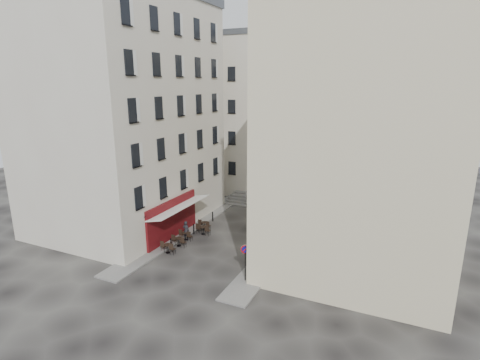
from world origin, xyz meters
The scene contains 18 objects.
ground centered at (0.00, 0.00, 0.00)m, with size 90.00×90.00×0.00m, color black.
sidewalk_left centered at (-4.50, 4.00, 0.06)m, with size 2.00×22.00×0.12m, color slate.
sidewalk_right centered at (4.50, 3.00, 0.06)m, with size 2.00×18.00×0.12m, color slate.
building_left centered at (-10.50, 3.00, 10.31)m, with size 12.20×16.20×20.60m.
building_right centered at (10.50, 3.50, 9.31)m, with size 12.20×14.20×18.60m.
building_back centered at (-1.00, 19.00, 9.31)m, with size 18.20×10.20×18.60m.
cafe_storefront centered at (-4.32, 1.00, 1.88)m, with size 1.74×7.30×3.50m.
stone_steps centered at (0.00, 12.57, 0.40)m, with size 9.00×3.15×0.80m.
bollard_near centered at (-3.25, -1.00, 0.53)m, with size 0.12×0.12×0.98m.
bollard_mid centered at (-3.25, 2.50, 0.53)m, with size 0.12×0.12×0.98m.
bollard_far centered at (-3.25, 6.00, 0.53)m, with size 0.12×0.12×0.98m.
no_parking_sign centered at (4.24, -3.13, 1.91)m, with size 0.59×0.23×2.69m.
bistro_table_a centered at (-3.08, -1.63, 0.47)m, with size 1.31×0.62×0.92m.
bistro_table_b centered at (-3.02, -0.18, 0.47)m, with size 1.31×0.61×0.92m.
bistro_table_c centered at (-3.19, 1.09, 0.45)m, with size 1.25×0.59×0.88m.
bistro_table_d centered at (-2.43, 2.78, 0.48)m, with size 1.35×0.63×0.95m.
bistro_table_e centered at (-2.95, 3.90, 0.44)m, with size 1.22×0.57×0.86m.
pedestrian centered at (-3.20, 1.19, 0.84)m, with size 0.62×0.40×1.69m, color black.
Camera 1 is at (13.42, -23.97, 13.09)m, focal length 28.00 mm.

